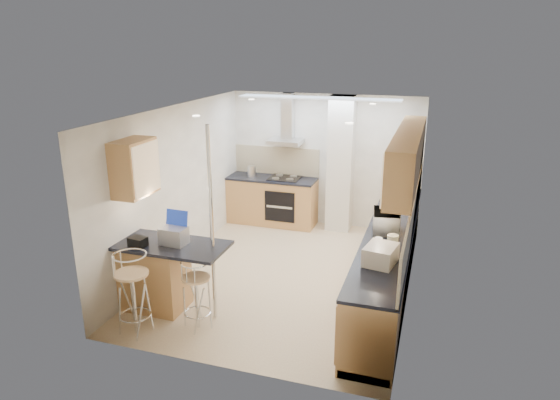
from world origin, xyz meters
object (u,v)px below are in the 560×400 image
(microwave, at_px, (387,222))
(bread_bin, at_px, (381,255))
(bar_stool_near, at_px, (133,294))
(bar_stool_end, at_px, (197,295))
(laptop, at_px, (174,236))

(microwave, height_order, bread_bin, microwave)
(microwave, xyz_separation_m, bar_stool_near, (-2.75, -1.96, -0.54))
(bar_stool_near, bearing_deg, bar_stool_end, 14.30)
(laptop, height_order, bar_stool_end, laptop)
(bar_stool_near, bearing_deg, bread_bin, 5.83)
(bar_stool_end, bearing_deg, bread_bin, -63.94)
(microwave, xyz_separation_m, bar_stool_end, (-2.08, -1.63, -0.61))
(microwave, height_order, bar_stool_near, microwave)
(bread_bin, bearing_deg, bar_stool_near, -151.73)
(microwave, distance_m, bar_stool_end, 2.71)
(bread_bin, bearing_deg, laptop, -163.94)
(microwave, bearing_deg, bread_bin, 175.16)
(bar_stool_near, height_order, bar_stool_end, bar_stool_near)
(microwave, xyz_separation_m, laptop, (-2.52, -1.32, -0.01))
(bread_bin, bearing_deg, bar_stool_end, -154.60)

